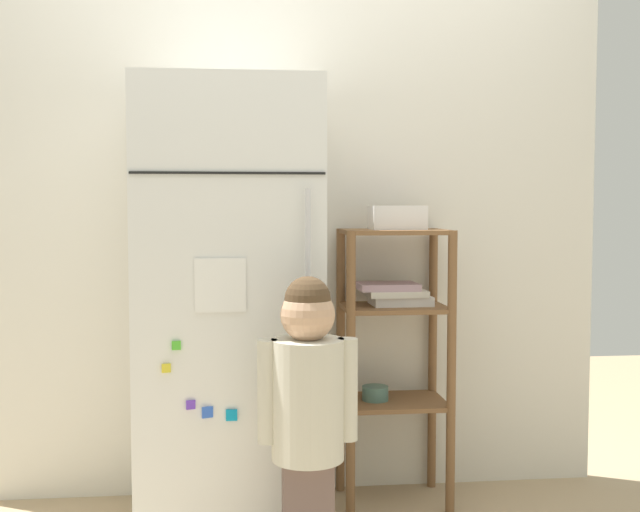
# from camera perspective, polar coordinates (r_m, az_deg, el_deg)

# --- Properties ---
(kitchen_wall_back) EXTENTS (2.62, 0.03, 2.14)m
(kitchen_wall_back) POSITION_cam_1_polar(r_m,az_deg,el_deg) (3.24, -2.05, 1.41)
(kitchen_wall_back) COLOR silver
(kitchen_wall_back) RESTS_ON ground
(refrigerator) EXTENTS (0.65, 0.68, 1.64)m
(refrigerator) POSITION_cam_1_polar(r_m,az_deg,el_deg) (2.90, -6.63, -3.83)
(refrigerator) COLOR white
(refrigerator) RESTS_ON ground
(child_standing) EXTENTS (0.32, 0.23, 0.98)m
(child_standing) POSITION_cam_1_polar(r_m,az_deg,el_deg) (2.48, -0.91, -10.45)
(child_standing) COLOR #69544F
(child_standing) RESTS_ON ground
(pantry_shelf_unit) EXTENTS (0.43, 0.33, 1.11)m
(pantry_shelf_unit) POSITION_cam_1_polar(r_m,az_deg,el_deg) (3.14, 5.43, -5.47)
(pantry_shelf_unit) COLOR brown
(pantry_shelf_unit) RESTS_ON ground
(fruit_bin) EXTENTS (0.21, 0.15, 0.10)m
(fruit_bin) POSITION_cam_1_polar(r_m,az_deg,el_deg) (3.11, 5.63, 2.66)
(fruit_bin) COLOR white
(fruit_bin) RESTS_ON pantry_shelf_unit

